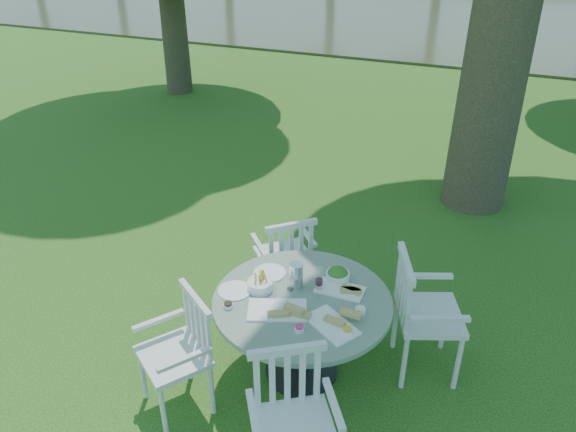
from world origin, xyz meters
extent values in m
plane|color=#183F0D|center=(0.00, 0.00, 0.00)|extent=(140.00, 140.00, 0.00)
cylinder|color=black|center=(0.46, -0.68, 0.02)|extent=(0.56, 0.56, 0.04)
cylinder|color=black|center=(0.46, -0.68, 0.36)|extent=(0.12, 0.12, 0.64)
cylinder|color=slate|center=(0.46, -0.68, 0.70)|extent=(1.31, 1.31, 0.04)
cylinder|color=silver|center=(1.60, -0.40, 0.25)|extent=(0.04, 0.04, 0.50)
cylinder|color=silver|center=(1.44, 0.01, 0.25)|extent=(0.04, 0.04, 0.50)
cylinder|color=silver|center=(1.23, -0.54, 0.25)|extent=(0.04, 0.04, 0.50)
cylinder|color=silver|center=(1.07, -0.13, 0.25)|extent=(0.04, 0.04, 0.50)
cube|color=silver|center=(1.34, -0.27, 0.52)|extent=(0.62, 0.64, 0.04)
cube|color=silver|center=(1.13, -0.34, 0.75)|extent=(0.22, 0.49, 0.51)
cylinder|color=silver|center=(0.00, 0.42, 0.22)|extent=(0.04, 0.04, 0.45)
cylinder|color=silver|center=(-0.29, 0.15, 0.22)|extent=(0.04, 0.04, 0.45)
cylinder|color=silver|center=(0.24, 0.15, 0.22)|extent=(0.04, 0.04, 0.45)
cylinder|color=silver|center=(-0.05, -0.11, 0.22)|extent=(0.04, 0.04, 0.45)
cube|color=silver|center=(-0.02, 0.15, 0.47)|extent=(0.62, 0.62, 0.04)
cube|color=silver|center=(0.11, 0.00, 0.68)|extent=(0.37, 0.33, 0.46)
cylinder|color=silver|center=(-0.52, -1.35, 0.23)|extent=(0.04, 0.04, 0.45)
cylinder|color=silver|center=(-0.19, -1.59, 0.23)|extent=(0.04, 0.04, 0.45)
cylinder|color=silver|center=(-0.31, -1.06, 0.23)|extent=(0.04, 0.04, 0.45)
cylinder|color=silver|center=(0.02, -1.29, 0.23)|extent=(0.04, 0.04, 0.45)
cube|color=silver|center=(-0.25, -1.32, 0.47)|extent=(0.62, 0.61, 0.04)
cube|color=silver|center=(-0.13, -1.16, 0.68)|extent=(0.40, 0.30, 0.46)
cylinder|color=silver|center=(0.83, -1.33, 0.23)|extent=(0.04, 0.04, 0.47)
cube|color=silver|center=(0.76, -1.60, 0.49)|extent=(0.64, 0.63, 0.04)
cube|color=silver|center=(0.65, -1.42, 0.71)|extent=(0.42, 0.29, 0.48)
cube|color=white|center=(0.35, -0.87, 0.72)|extent=(0.48, 0.38, 0.02)
cube|color=white|center=(0.75, -0.88, 0.72)|extent=(0.43, 0.39, 0.01)
cube|color=white|center=(0.69, -0.48, 0.72)|extent=(0.36, 0.20, 0.01)
cylinder|color=white|center=(-0.03, -0.78, 0.72)|extent=(0.25, 0.25, 0.01)
cylinder|color=white|center=(0.12, -0.47, 0.72)|extent=(0.25, 0.25, 0.01)
cylinder|color=white|center=(0.13, -0.68, 0.75)|extent=(0.19, 0.19, 0.08)
cylinder|color=white|center=(0.63, -0.35, 0.75)|extent=(0.18, 0.18, 0.06)
cylinder|color=silver|center=(0.37, -0.55, 0.82)|extent=(0.10, 0.10, 0.20)
cylinder|color=white|center=(0.54, -0.52, 0.81)|extent=(0.07, 0.07, 0.19)
cylinder|color=white|center=(0.34, -0.59, 0.77)|extent=(0.07, 0.07, 0.12)
cylinder|color=white|center=(0.24, -0.72, 0.77)|extent=(0.07, 0.07, 0.11)
cylinder|color=white|center=(0.57, -1.01, 0.73)|extent=(0.07, 0.07, 0.03)
cylinder|color=white|center=(0.87, -0.91, 0.73)|extent=(0.07, 0.07, 0.03)
cylinder|color=white|center=(0.90, -0.67, 0.73)|extent=(0.08, 0.08, 0.03)
cylinder|color=white|center=(0.01, -0.96, 0.73)|extent=(0.07, 0.07, 0.03)
camera|label=1|loc=(1.58, -3.73, 3.25)|focal=35.00mm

